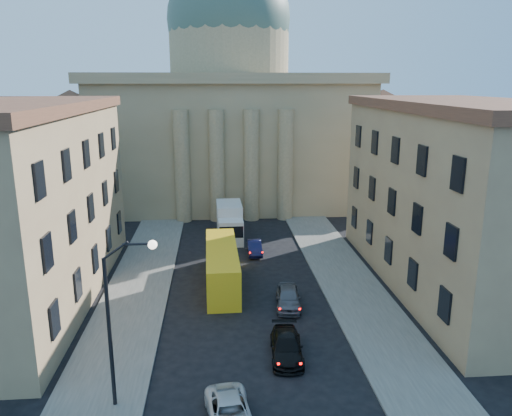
{
  "coord_description": "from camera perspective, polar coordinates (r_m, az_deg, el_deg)",
  "views": [
    {
      "loc": [
        -2.17,
        -14.61,
        16.06
      ],
      "look_at": [
        0.63,
        19.42,
        7.36
      ],
      "focal_mm": 35.0,
      "sensor_mm": 36.0,
      "label": 1
    }
  ],
  "objects": [
    {
      "name": "sidewalk_left",
      "position": [
        36.87,
        -14.42,
        -11.89
      ],
      "size": [
        5.0,
        60.0,
        0.15
      ],
      "primitive_type": "cube",
      "color": "#56544F",
      "rests_on": "ground"
    },
    {
      "name": "car_right_far",
      "position": [
        37.1,
        3.7,
        -10.13
      ],
      "size": [
        2.19,
        4.51,
        1.48
      ],
      "primitive_type": "imported",
      "rotation": [
        0.0,
        0.0,
        -0.1
      ],
      "color": "#535358",
      "rests_on": "ground"
    },
    {
      "name": "car_left_mid",
      "position": [
        25.83,
        -3.0,
        -22.41
      ],
      "size": [
        2.61,
        4.74,
        1.26
      ],
      "primitive_type": "imported",
      "rotation": [
        0.0,
        0.0,
        0.12
      ],
      "color": "silver",
      "rests_on": "ground"
    },
    {
      "name": "church",
      "position": [
        70.24,
        -2.97,
        10.85
      ],
      "size": [
        68.02,
        28.76,
        36.6
      ],
      "color": "#897754",
      "rests_on": "ground"
    },
    {
      "name": "city_bus",
      "position": [
        40.72,
        -3.93,
        -6.48
      ],
      "size": [
        2.68,
        10.91,
        3.06
      ],
      "rotation": [
        0.0,
        0.0,
        0.01
      ],
      "color": "yellow",
      "rests_on": "ground"
    },
    {
      "name": "car_right_distant",
      "position": [
        47.83,
        -0.18,
        -4.54
      ],
      "size": [
        1.32,
        3.79,
        1.25
      ],
      "primitive_type": "imported",
      "rotation": [
        0.0,
        0.0,
        -0.0
      ],
      "color": "black",
      "rests_on": "ground"
    },
    {
      "name": "street_lamp",
      "position": [
        25.5,
        -15.39,
        -11.25
      ],
      "size": [
        2.62,
        0.44,
        8.83
      ],
      "color": "black",
      "rests_on": "ground"
    },
    {
      "name": "car_right_mid",
      "position": [
        31.0,
        3.5,
        -15.51
      ],
      "size": [
        2.19,
        4.72,
        1.34
      ],
      "primitive_type": "imported",
      "rotation": [
        0.0,
        0.0,
        -0.07
      ],
      "color": "black",
      "rests_on": "ground"
    },
    {
      "name": "building_left",
      "position": [
        40.44,
        -26.09,
        0.48
      ],
      "size": [
        11.6,
        26.6,
        14.7
      ],
      "color": "tan",
      "rests_on": "ground"
    },
    {
      "name": "sidewalk_right",
      "position": [
        37.85,
        12.38,
        -11.05
      ],
      "size": [
        5.0,
        60.0,
        0.15
      ],
      "primitive_type": "cube",
      "color": "#56544F",
      "rests_on": "ground"
    },
    {
      "name": "building_right",
      "position": [
        42.22,
        22.43,
        1.39
      ],
      "size": [
        11.6,
        26.6,
        14.7
      ],
      "color": "tan",
      "rests_on": "ground"
    },
    {
      "name": "box_truck",
      "position": [
        52.37,
        -3.02,
        -1.67
      ],
      "size": [
        2.67,
        6.51,
        3.55
      ],
      "rotation": [
        0.0,
        0.0,
        0.02
      ],
      "color": "silver",
      "rests_on": "ground"
    }
  ]
}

